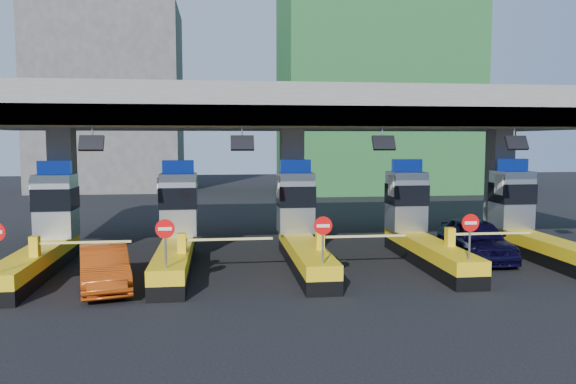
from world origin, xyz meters
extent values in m
plane|color=black|center=(0.00, 0.00, 0.00)|extent=(120.00, 120.00, 0.00)
cube|color=slate|center=(0.00, 3.00, 6.25)|extent=(28.00, 12.00, 1.50)
cube|color=#4C4C49|center=(0.00, -2.70, 5.85)|extent=(28.00, 0.60, 0.70)
cube|color=slate|center=(-10.00, 3.00, 2.75)|extent=(1.00, 1.00, 5.50)
cube|color=slate|center=(0.00, 3.00, 2.75)|extent=(1.00, 1.00, 5.50)
cube|color=slate|center=(10.00, 3.00, 2.75)|extent=(1.00, 1.00, 5.50)
cylinder|color=slate|center=(-7.50, -2.70, 5.25)|extent=(0.06, 0.06, 0.50)
cube|color=black|center=(-7.50, -2.90, 4.90)|extent=(0.80, 0.38, 0.54)
cylinder|color=slate|center=(-2.50, -2.70, 5.25)|extent=(0.06, 0.06, 0.50)
cube|color=black|center=(-2.50, -2.90, 4.90)|extent=(0.80, 0.38, 0.54)
cylinder|color=slate|center=(2.50, -2.70, 5.25)|extent=(0.06, 0.06, 0.50)
cube|color=black|center=(2.50, -2.90, 4.90)|extent=(0.80, 0.38, 0.54)
cylinder|color=slate|center=(7.50, -2.70, 5.25)|extent=(0.06, 0.06, 0.50)
cube|color=black|center=(7.50, -2.90, 4.90)|extent=(0.80, 0.38, 0.54)
cube|color=black|center=(-10.00, -1.00, 0.25)|extent=(1.20, 8.00, 0.50)
cube|color=#E5B70C|center=(-10.00, -1.00, 0.75)|extent=(1.20, 8.00, 0.50)
cube|color=#9EA3A8|center=(-10.00, 1.80, 2.30)|extent=(1.50, 1.50, 2.60)
cube|color=black|center=(-10.00, 1.78, 2.60)|extent=(1.56, 1.56, 0.90)
cube|color=#0C2DBF|center=(-10.00, 1.80, 3.88)|extent=(1.30, 0.35, 0.55)
cube|color=white|center=(-10.80, 1.50, 3.00)|extent=(0.06, 0.70, 0.90)
cube|color=#E5B70C|center=(-9.65, -2.20, 1.35)|extent=(0.30, 0.35, 0.70)
cube|color=white|center=(-8.00, -2.20, 1.45)|extent=(3.20, 0.08, 0.08)
cube|color=black|center=(-5.00, -1.00, 0.25)|extent=(1.20, 8.00, 0.50)
cube|color=#E5B70C|center=(-5.00, -1.00, 0.75)|extent=(1.20, 8.00, 0.50)
cube|color=#9EA3A8|center=(-5.00, 1.80, 2.30)|extent=(1.50, 1.50, 2.60)
cube|color=black|center=(-5.00, 1.78, 2.60)|extent=(1.56, 1.56, 0.90)
cube|color=#0C2DBF|center=(-5.00, 1.80, 3.88)|extent=(1.30, 0.35, 0.55)
cube|color=white|center=(-5.80, 1.50, 3.00)|extent=(0.06, 0.70, 0.90)
cylinder|color=slate|center=(-5.00, -4.60, 1.65)|extent=(0.07, 0.07, 1.30)
cylinder|color=red|center=(-5.00, -4.63, 2.25)|extent=(0.60, 0.04, 0.60)
cube|color=white|center=(-5.00, -4.65, 2.25)|extent=(0.42, 0.02, 0.10)
cube|color=#E5B70C|center=(-4.65, -2.20, 1.35)|extent=(0.30, 0.35, 0.70)
cube|color=white|center=(-3.00, -2.20, 1.45)|extent=(3.20, 0.08, 0.08)
cube|color=black|center=(0.00, -1.00, 0.25)|extent=(1.20, 8.00, 0.50)
cube|color=#E5B70C|center=(0.00, -1.00, 0.75)|extent=(1.20, 8.00, 0.50)
cube|color=#9EA3A8|center=(0.00, 1.80, 2.30)|extent=(1.50, 1.50, 2.60)
cube|color=black|center=(0.00, 1.78, 2.60)|extent=(1.56, 1.56, 0.90)
cube|color=#0C2DBF|center=(0.00, 1.80, 3.88)|extent=(1.30, 0.35, 0.55)
cube|color=white|center=(-0.80, 1.50, 3.00)|extent=(0.06, 0.70, 0.90)
cylinder|color=slate|center=(0.00, -4.60, 1.65)|extent=(0.07, 0.07, 1.30)
cylinder|color=red|center=(0.00, -4.63, 2.25)|extent=(0.60, 0.04, 0.60)
cube|color=white|center=(0.00, -4.65, 2.25)|extent=(0.42, 0.02, 0.10)
cube|color=#E5B70C|center=(0.35, -2.20, 1.35)|extent=(0.30, 0.35, 0.70)
cube|color=white|center=(2.00, -2.20, 1.45)|extent=(3.20, 0.08, 0.08)
cube|color=black|center=(5.00, -1.00, 0.25)|extent=(1.20, 8.00, 0.50)
cube|color=#E5B70C|center=(5.00, -1.00, 0.75)|extent=(1.20, 8.00, 0.50)
cube|color=#9EA3A8|center=(5.00, 1.80, 2.30)|extent=(1.50, 1.50, 2.60)
cube|color=black|center=(5.00, 1.78, 2.60)|extent=(1.56, 1.56, 0.90)
cube|color=#0C2DBF|center=(5.00, 1.80, 3.88)|extent=(1.30, 0.35, 0.55)
cube|color=white|center=(4.20, 1.50, 3.00)|extent=(0.06, 0.70, 0.90)
cylinder|color=slate|center=(5.00, -4.60, 1.65)|extent=(0.07, 0.07, 1.30)
cylinder|color=red|center=(5.00, -4.63, 2.25)|extent=(0.60, 0.04, 0.60)
cube|color=white|center=(5.00, -4.65, 2.25)|extent=(0.42, 0.02, 0.10)
cube|color=#E5B70C|center=(5.35, -2.20, 1.35)|extent=(0.30, 0.35, 0.70)
cube|color=white|center=(7.00, -2.20, 1.45)|extent=(3.20, 0.08, 0.08)
cube|color=black|center=(10.00, -1.00, 0.25)|extent=(1.20, 8.00, 0.50)
cube|color=#E5B70C|center=(10.00, -1.00, 0.75)|extent=(1.20, 8.00, 0.50)
cube|color=#9EA3A8|center=(10.00, 1.80, 2.30)|extent=(1.50, 1.50, 2.60)
cube|color=black|center=(10.00, 1.78, 2.60)|extent=(1.56, 1.56, 0.90)
cube|color=#0C2DBF|center=(10.00, 1.80, 3.88)|extent=(1.30, 0.35, 0.55)
cube|color=white|center=(9.20, 1.50, 3.00)|extent=(0.06, 0.70, 0.90)
cube|color=#E5B70C|center=(10.35, -2.20, 1.35)|extent=(0.30, 0.35, 0.70)
cube|color=#1E5926|center=(12.00, 32.00, 14.00)|extent=(18.00, 12.00, 28.00)
cube|color=#4C4C49|center=(-14.00, 36.00, 9.00)|extent=(14.00, 10.00, 18.00)
imported|color=black|center=(7.39, -0.13, 0.86)|extent=(2.39, 5.20, 1.73)
imported|color=#AA3B0D|center=(-7.17, -3.09, 0.72)|extent=(2.49, 4.61, 1.44)
camera|label=1|loc=(-3.36, -22.23, 5.00)|focal=35.00mm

